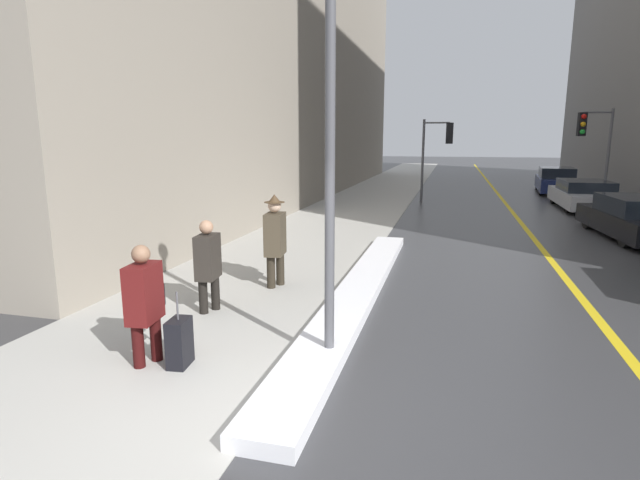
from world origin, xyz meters
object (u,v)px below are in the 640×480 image
at_px(lamp_post, 330,137).
at_px(traffic_light_far, 592,137).
at_px(traffic_light_near, 439,143).
at_px(pedestrian_in_fedora, 275,237).
at_px(pedestrian_with_shoulder_bag, 145,299).
at_px(parked_car_navy, 556,181).
at_px(parked_car_silver, 584,195).
at_px(parked_car_black, 636,218).
at_px(pedestrian_nearside, 208,262).
at_px(rolling_suitcase, 179,343).

relative_size(lamp_post, traffic_light_far, 1.17).
height_order(lamp_post, traffic_light_far, lamp_post).
bearing_deg(traffic_light_near, pedestrian_in_fedora, -102.67).
height_order(traffic_light_near, pedestrian_with_shoulder_bag, traffic_light_near).
relative_size(pedestrian_with_shoulder_bag, parked_car_navy, 0.31).
relative_size(lamp_post, parked_car_silver, 0.94).
distance_m(lamp_post, traffic_light_far, 17.46).
distance_m(lamp_post, parked_car_silver, 17.58).
relative_size(traffic_light_far, pedestrian_in_fedora, 2.24).
bearing_deg(parked_car_black, traffic_light_far, -6.32).
bearing_deg(lamp_post, pedestrian_nearside, 151.20).
distance_m(traffic_light_far, rolling_suitcase, 18.91).
bearing_deg(rolling_suitcase, traffic_light_far, 147.16).
xyz_separation_m(lamp_post, pedestrian_nearside, (-2.28, 1.25, -1.92)).
distance_m(traffic_light_near, parked_car_black, 9.48).
height_order(lamp_post, parked_car_black, lamp_post).
height_order(parked_car_silver, parked_car_navy, parked_car_navy).
height_order(traffic_light_near, parked_car_silver, traffic_light_near).
bearing_deg(traffic_light_near, parked_car_black, -55.48).
bearing_deg(lamp_post, parked_car_black, 57.05).
height_order(lamp_post, pedestrian_nearside, lamp_post).
height_order(traffic_light_far, parked_car_navy, traffic_light_far).
bearing_deg(parked_car_black, rolling_suitcase, 137.70).
distance_m(traffic_light_far, parked_car_black, 6.74).
xyz_separation_m(parked_car_navy, rolling_suitcase, (-8.28, -23.11, -0.32)).
xyz_separation_m(pedestrian_with_shoulder_bag, parked_car_navy, (8.69, 23.15, -0.21)).
bearing_deg(parked_car_navy, traffic_light_near, 137.27).
bearing_deg(parked_car_silver, traffic_light_near, 80.31).
bearing_deg(lamp_post, parked_car_silver, 68.19).
height_order(pedestrian_with_shoulder_bag, parked_car_silver, pedestrian_with_shoulder_bag).
bearing_deg(traffic_light_far, pedestrian_in_fedora, 48.48).
bearing_deg(parked_car_silver, parked_car_navy, -0.56).
bearing_deg(parked_car_black, lamp_post, 142.46).
xyz_separation_m(lamp_post, parked_car_silver, (6.48, 16.19, -2.20)).
height_order(traffic_light_near, rolling_suitcase, traffic_light_near).
height_order(lamp_post, rolling_suitcase, lamp_post).
bearing_deg(pedestrian_with_shoulder_bag, traffic_light_far, 146.09).
relative_size(lamp_post, traffic_light_near, 1.27).
bearing_deg(pedestrian_nearside, parked_car_black, 128.13).
bearing_deg(pedestrian_nearside, parked_car_navy, 150.76).
xyz_separation_m(parked_car_black, parked_car_silver, (0.10, 6.36, -0.01)).
xyz_separation_m(pedestrian_with_shoulder_bag, parked_car_silver, (8.60, 16.85, -0.28)).
bearing_deg(parked_car_silver, traffic_light_far, -95.25).
height_order(pedestrian_nearside, parked_car_black, pedestrian_nearside).
height_order(traffic_light_far, pedestrian_in_fedora, traffic_light_far).
relative_size(pedestrian_nearside, rolling_suitcase, 1.57).
xyz_separation_m(pedestrian_with_shoulder_bag, parked_car_black, (8.50, 10.50, -0.27)).
bearing_deg(parked_car_silver, rolling_suitcase, 154.29).
bearing_deg(parked_car_navy, pedestrian_nearside, 162.35).
bearing_deg(parked_car_silver, pedestrian_in_fedora, 148.65).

